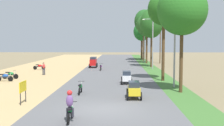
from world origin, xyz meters
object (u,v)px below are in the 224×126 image
(median_tree_fifth, at_px, (144,22))
(streetlamp_near, at_px, (175,35))
(motorbike_ahead_second, at_px, (80,87))
(median_tree_second, at_px, (164,10))
(car_hatchback_yellow, at_px, (134,89))
(motorbike_foreground_rider, at_px, (70,107))
(car_van_red, at_px, (93,62))
(median_tree_third, at_px, (152,23))
(car_hatchback_white, at_px, (127,77))
(street_signboard, at_px, (23,88))
(parked_motorbike_second, at_px, (10,74))
(median_tree_fourth, at_px, (147,25))
(parked_motorbike_nearest, at_px, (5,77))
(streetlamp_far, at_px, (144,39))
(parked_motorbike_third, at_px, (39,66))
(median_tree_nearest, at_px, (182,10))
(streetlamp_mid, at_px, (153,40))
(motorbike_ahead_third, at_px, (101,67))
(median_tree_sixth, at_px, (142,32))
(pedestrian_on_shoulder, at_px, (44,68))

(median_tree_fifth, distance_m, streetlamp_near, 34.19)
(median_tree_fifth, distance_m, motorbike_ahead_second, 39.12)
(median_tree_second, distance_m, car_hatchback_yellow, 12.09)
(median_tree_second, distance_m, motorbike_foreground_rider, 18.19)
(car_van_red, bearing_deg, median_tree_third, 7.67)
(car_hatchback_white, bearing_deg, street_signboard, -128.71)
(parked_motorbike_second, bearing_deg, median_tree_fourth, 52.44)
(parked_motorbike_nearest, bearing_deg, median_tree_third, 44.16)
(streetlamp_far, bearing_deg, median_tree_fifth, 86.79)
(median_tree_fifth, bearing_deg, median_tree_third, -90.12)
(parked_motorbike_third, bearing_deg, car_hatchback_white, -46.84)
(median_tree_fifth, relative_size, car_hatchback_white, 5.40)
(median_tree_nearest, xyz_separation_m, car_van_red, (-9.13, 21.04, -5.66))
(car_hatchback_yellow, bearing_deg, median_tree_fifth, 84.03)
(median_tree_fourth, xyz_separation_m, motorbike_foreground_rider, (-7.67, -38.62, -6.34))
(streetlamp_mid, distance_m, motorbike_ahead_third, 8.80)
(parked_motorbike_third, relative_size, motorbike_ahead_third, 1.00)
(parked_motorbike_nearest, distance_m, streetlamp_far, 32.42)
(median_tree_fifth, xyz_separation_m, median_tree_sixth, (-0.01, 5.09, -1.94))
(parked_motorbike_third, distance_m, median_tree_nearest, 25.18)
(streetlamp_near, height_order, motorbike_ahead_third, streetlamp_near)
(median_tree_third, xyz_separation_m, motorbike_foreground_rider, (-7.65, -30.87, -6.23))
(median_tree_fifth, bearing_deg, motorbike_foreground_rider, -99.66)
(pedestrian_on_shoulder, bearing_deg, median_tree_sixth, 64.36)
(parked_motorbike_nearest, height_order, median_tree_fifth, median_tree_fifth)
(pedestrian_on_shoulder, bearing_deg, car_van_red, 61.44)
(median_tree_fifth, bearing_deg, car_hatchback_yellow, -95.97)
(street_signboard, distance_m, median_tree_sixth, 47.81)
(car_hatchback_white, height_order, motorbike_ahead_third, car_hatchback_white)
(median_tree_nearest, relative_size, streetlamp_mid, 1.14)
(streetlamp_mid, bearing_deg, parked_motorbike_second, -146.15)
(street_signboard, xyz_separation_m, median_tree_fourth, (11.57, 34.48, 6.08))
(streetlamp_near, relative_size, motorbike_ahead_second, 4.59)
(streetlamp_mid, bearing_deg, streetlamp_far, 90.00)
(median_tree_nearest, bearing_deg, median_tree_fourth, 89.74)
(median_tree_second, bearing_deg, median_tree_fourth, 88.68)
(median_tree_third, relative_size, motorbike_foreground_rider, 5.25)
(parked_motorbike_second, distance_m, car_hatchback_white, 13.17)
(streetlamp_near, relative_size, motorbike_foreground_rider, 4.59)
(motorbike_ahead_second, bearing_deg, car_hatchback_white, 54.67)
(pedestrian_on_shoulder, height_order, car_van_red, car_van_red)
(streetlamp_near, bearing_deg, motorbike_ahead_second, -156.84)
(motorbike_ahead_third, bearing_deg, streetlamp_mid, 14.90)
(median_tree_sixth, bearing_deg, streetlamp_mid, -90.45)
(street_signboard, xyz_separation_m, streetlamp_mid, (11.39, 23.52, 3.35))
(pedestrian_on_shoulder, xyz_separation_m, motorbike_ahead_second, (6.29, -12.29, -0.39))
(streetlamp_far, bearing_deg, car_hatchback_white, -98.45)
(median_tree_sixth, xyz_separation_m, streetlamp_far, (-0.18, -8.52, -1.71))
(car_van_red, bearing_deg, parked_motorbike_third, -156.67)
(median_tree_fifth, distance_m, motorbike_foreground_rider, 46.39)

